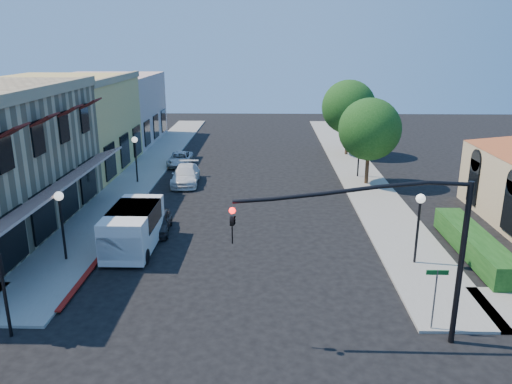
{
  "coord_description": "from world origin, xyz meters",
  "views": [
    {
      "loc": [
        1.34,
        -14.24,
        10.39
      ],
      "look_at": [
        0.76,
        11.34,
        2.6
      ],
      "focal_mm": 35.0,
      "sensor_mm": 36.0,
      "label": 1
    }
  ],
  "objects_px": {
    "street_tree_a": "(370,129)",
    "white_van": "(133,226)",
    "signal_mast_arm": "(400,236)",
    "lamppost_left_near": "(60,208)",
    "lamppost_left_far": "(135,148)",
    "secondary_signal": "(1,280)",
    "parked_car_c": "(186,175)",
    "street_tree_b": "(349,107)",
    "lamppost_right_near": "(419,211)",
    "parked_car_b": "(144,208)",
    "street_name_sign": "(435,290)",
    "lamppost_right_far": "(359,144)",
    "parked_car_d": "(180,159)",
    "parked_car_a": "(158,222)"
  },
  "relations": [
    {
      "from": "white_van",
      "to": "street_tree_b",
      "type": "bearing_deg",
      "value": 57.61
    },
    {
      "from": "street_name_sign",
      "to": "parked_car_d",
      "type": "distance_m",
      "value": 28.99
    },
    {
      "from": "lamppost_right_far",
      "to": "parked_car_b",
      "type": "bearing_deg",
      "value": -146.98
    },
    {
      "from": "secondary_signal",
      "to": "street_tree_b",
      "type": "bearing_deg",
      "value": 61.23
    },
    {
      "from": "street_tree_b",
      "to": "lamppost_left_near",
      "type": "xyz_separation_m",
      "value": [
        -17.3,
        -24.0,
        -1.81
      ]
    },
    {
      "from": "street_name_sign",
      "to": "lamppost_right_far",
      "type": "distance_m",
      "value": 21.85
    },
    {
      "from": "lamppost_right_near",
      "to": "parked_car_c",
      "type": "xyz_separation_m",
      "value": [
        -13.3,
        13.93,
        -2.05
      ]
    },
    {
      "from": "lamppost_left_far",
      "to": "lamppost_right_near",
      "type": "height_order",
      "value": "same"
    },
    {
      "from": "lamppost_right_far",
      "to": "street_tree_b",
      "type": "bearing_deg",
      "value": 87.85
    },
    {
      "from": "lamppost_right_far",
      "to": "parked_car_a",
      "type": "height_order",
      "value": "lamppost_right_far"
    },
    {
      "from": "lamppost_left_far",
      "to": "white_van",
      "type": "bearing_deg",
      "value": -76.55
    },
    {
      "from": "lamppost_left_far",
      "to": "lamppost_right_far",
      "type": "bearing_deg",
      "value": 6.71
    },
    {
      "from": "street_name_sign",
      "to": "lamppost_left_near",
      "type": "xyz_separation_m",
      "value": [
        -16.0,
        5.8,
        1.04
      ]
    },
    {
      "from": "lamppost_left_near",
      "to": "lamppost_left_far",
      "type": "relative_size",
      "value": 1.0
    },
    {
      "from": "lamppost_left_near",
      "to": "lamppost_right_near",
      "type": "distance_m",
      "value": 17.0
    },
    {
      "from": "street_name_sign",
      "to": "white_van",
      "type": "bearing_deg",
      "value": 150.84
    },
    {
      "from": "signal_mast_arm",
      "to": "secondary_signal",
      "type": "xyz_separation_m",
      "value": [
        -13.86,
        -0.09,
        -1.77
      ]
    },
    {
      "from": "street_tree_b",
      "to": "lamppost_right_near",
      "type": "distance_m",
      "value": 24.07
    },
    {
      "from": "lamppost_left_far",
      "to": "parked_car_c",
      "type": "xyz_separation_m",
      "value": [
        3.7,
        -0.07,
        -2.05
      ]
    },
    {
      "from": "street_tree_b",
      "to": "lamppost_left_far",
      "type": "distance_m",
      "value": 20.06
    },
    {
      "from": "lamppost_right_far",
      "to": "parked_car_b",
      "type": "distance_m",
      "value": 17.66
    },
    {
      "from": "secondary_signal",
      "to": "lamppost_left_near",
      "type": "relative_size",
      "value": 0.93
    },
    {
      "from": "street_tree_a",
      "to": "parked_car_b",
      "type": "bearing_deg",
      "value": -153.27
    },
    {
      "from": "secondary_signal",
      "to": "lamppost_right_far",
      "type": "xyz_separation_m",
      "value": [
        16.5,
        22.59,
        0.42
      ]
    },
    {
      "from": "street_tree_a",
      "to": "lamppost_right_near",
      "type": "distance_m",
      "value": 14.08
    },
    {
      "from": "lamppost_right_near",
      "to": "white_van",
      "type": "distance_m",
      "value": 14.15
    },
    {
      "from": "parked_car_a",
      "to": "parked_car_d",
      "type": "bearing_deg",
      "value": 90.37
    },
    {
      "from": "white_van",
      "to": "secondary_signal",
      "type": "bearing_deg",
      "value": -107.26
    },
    {
      "from": "lamppost_left_near",
      "to": "parked_car_b",
      "type": "bearing_deg",
      "value": 70.36
    },
    {
      "from": "street_tree_b",
      "to": "signal_mast_arm",
      "type": "height_order",
      "value": "street_tree_b"
    },
    {
      "from": "street_tree_a",
      "to": "lamppost_left_near",
      "type": "relative_size",
      "value": 1.82
    },
    {
      "from": "street_tree_a",
      "to": "parked_car_a",
      "type": "height_order",
      "value": "street_tree_a"
    },
    {
      "from": "lamppost_left_near",
      "to": "lamppost_left_far",
      "type": "bearing_deg",
      "value": 90.0
    },
    {
      "from": "street_tree_b",
      "to": "white_van",
      "type": "relative_size",
      "value": 1.4
    },
    {
      "from": "lamppost_right_near",
      "to": "parked_car_b",
      "type": "height_order",
      "value": "lamppost_right_near"
    },
    {
      "from": "lamppost_left_near",
      "to": "street_tree_a",
      "type": "bearing_deg",
      "value": 38.98
    },
    {
      "from": "parked_car_d",
      "to": "street_tree_a",
      "type": "bearing_deg",
      "value": -21.42
    },
    {
      "from": "street_name_sign",
      "to": "parked_car_d",
      "type": "height_order",
      "value": "street_name_sign"
    },
    {
      "from": "street_tree_a",
      "to": "white_van",
      "type": "height_order",
      "value": "street_tree_a"
    },
    {
      "from": "lamppost_right_near",
      "to": "lamppost_right_far",
      "type": "bearing_deg",
      "value": 90.0
    },
    {
      "from": "signal_mast_arm",
      "to": "lamppost_right_far",
      "type": "height_order",
      "value": "signal_mast_arm"
    },
    {
      "from": "secondary_signal",
      "to": "parked_car_d",
      "type": "relative_size",
      "value": 0.81
    },
    {
      "from": "parked_car_b",
      "to": "parked_car_c",
      "type": "height_order",
      "value": "parked_car_c"
    },
    {
      "from": "lamppost_right_near",
      "to": "parked_car_d",
      "type": "height_order",
      "value": "lamppost_right_near"
    },
    {
      "from": "lamppost_left_near",
      "to": "lamppost_left_far",
      "type": "height_order",
      "value": "same"
    },
    {
      "from": "lamppost_left_near",
      "to": "parked_car_a",
      "type": "height_order",
      "value": "lamppost_left_near"
    },
    {
      "from": "lamppost_left_far",
      "to": "white_van",
      "type": "relative_size",
      "value": 0.71
    },
    {
      "from": "white_van",
      "to": "parked_car_a",
      "type": "bearing_deg",
      "value": 74.62
    },
    {
      "from": "lamppost_left_far",
      "to": "lamppost_right_near",
      "type": "relative_size",
      "value": 1.0
    },
    {
      "from": "signal_mast_arm",
      "to": "lamppost_left_near",
      "type": "bearing_deg",
      "value": 155.63
    }
  ]
}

